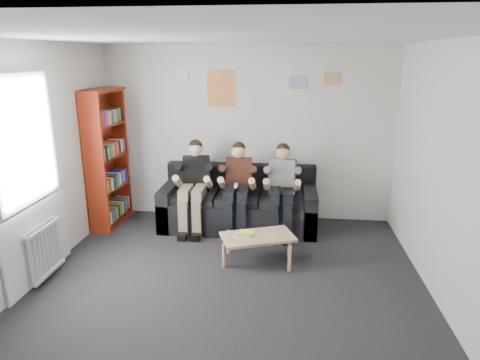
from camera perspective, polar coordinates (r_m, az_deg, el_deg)
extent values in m
plane|color=black|center=(4.83, -1.99, -15.34)|extent=(5.00, 5.00, 0.00)
plane|color=white|center=(4.12, -2.38, 18.59)|extent=(5.00, 5.00, 0.00)
plane|color=silver|center=(6.70, 0.95, 6.12)|extent=(4.50, 0.00, 4.50)
plane|color=silver|center=(2.06, -12.93, -19.28)|extent=(4.50, 0.00, 4.50)
plane|color=silver|center=(5.11, -27.98, 0.96)|extent=(0.00, 5.00, 5.00)
plane|color=silver|center=(4.55, 27.16, -0.65)|extent=(0.00, 5.00, 5.00)
cube|color=black|center=(6.55, -0.18, -4.40)|extent=(2.32, 0.95, 0.44)
cube|color=black|center=(6.75, 0.17, 0.27)|extent=(2.32, 0.21, 0.45)
cube|color=black|center=(6.71, -9.27, -3.23)|extent=(0.19, 0.95, 0.63)
cube|color=black|center=(6.49, 9.24, -3.92)|extent=(0.19, 0.95, 0.63)
cube|color=black|center=(6.37, -0.27, -2.35)|extent=(1.94, 0.65, 0.11)
cube|color=maroon|center=(6.78, -17.26, 2.79)|extent=(0.31, 0.93, 2.07)
cube|color=tan|center=(5.42, 2.39, -7.60)|extent=(0.89, 0.49, 0.04)
cylinder|color=tan|center=(5.36, -2.15, -10.02)|extent=(0.04, 0.04, 0.32)
cylinder|color=tan|center=(5.31, 6.62, -10.39)|extent=(0.04, 0.04, 0.32)
cylinder|color=tan|center=(5.71, -1.56, -8.25)|extent=(0.04, 0.04, 0.32)
cylinder|color=tan|center=(5.67, 6.61, -8.57)|extent=(0.04, 0.04, 0.32)
cube|color=white|center=(5.38, 0.44, -7.46)|extent=(0.19, 0.14, 0.01)
cube|color=#52B942|center=(5.40, 0.69, -7.20)|extent=(0.19, 0.14, 0.01)
cube|color=#FDF635|center=(5.42, 0.93, -6.94)|extent=(0.19, 0.14, 0.01)
cube|color=black|center=(6.51, -5.80, 0.90)|extent=(0.40, 0.29, 0.56)
sphere|color=#DAAA85|center=(6.38, -5.98, 4.15)|extent=(0.22, 0.22, 0.22)
sphere|color=black|center=(6.39, -5.96, 4.48)|extent=(0.21, 0.21, 0.21)
cube|color=#80735B|center=(6.29, -6.31, -1.55)|extent=(0.36, 0.46, 0.15)
cube|color=#80735B|center=(6.20, -6.64, -5.19)|extent=(0.34, 0.14, 0.55)
cube|color=black|center=(6.23, -6.69, -7.31)|extent=(0.34, 0.26, 0.10)
cube|color=#4A2418|center=(6.41, -0.14, 0.67)|extent=(0.39, 0.28, 0.55)
sphere|color=#DAAA85|center=(6.28, -0.18, 3.89)|extent=(0.21, 0.21, 0.21)
sphere|color=black|center=(6.29, -0.16, 4.21)|extent=(0.20, 0.20, 0.20)
cube|color=black|center=(6.19, -0.43, -1.77)|extent=(0.35, 0.44, 0.14)
cube|color=black|center=(6.11, -0.66, -5.43)|extent=(0.33, 0.14, 0.55)
cube|color=black|center=(6.14, -0.72, -7.59)|extent=(0.33, 0.25, 0.10)
cube|color=white|center=(6.05, -0.54, -0.74)|extent=(0.04, 0.14, 0.04)
cube|color=silver|center=(6.37, 5.66, 0.48)|extent=(0.38, 0.28, 0.54)
sphere|color=#DAAA85|center=(6.24, 5.75, 3.68)|extent=(0.21, 0.21, 0.21)
sphere|color=black|center=(6.25, 5.76, 4.01)|extent=(0.20, 0.20, 0.20)
cube|color=black|center=(6.15, 5.57, -1.96)|extent=(0.34, 0.44, 0.14)
cube|color=black|center=(6.07, 5.45, -5.64)|extent=(0.33, 0.13, 0.55)
cube|color=black|center=(6.11, 5.38, -7.82)|extent=(0.33, 0.25, 0.10)
cylinder|color=silver|center=(5.32, -26.11, -9.73)|extent=(0.06, 0.06, 0.60)
cylinder|color=silver|center=(5.38, -25.66, -9.38)|extent=(0.06, 0.06, 0.60)
cylinder|color=silver|center=(5.44, -25.23, -9.04)|extent=(0.06, 0.06, 0.60)
cylinder|color=silver|center=(5.50, -24.80, -8.70)|extent=(0.06, 0.06, 0.60)
cylinder|color=silver|center=(5.56, -24.39, -8.37)|extent=(0.06, 0.06, 0.60)
cylinder|color=silver|center=(5.63, -23.98, -8.05)|extent=(0.06, 0.06, 0.60)
cylinder|color=silver|center=(5.69, -23.58, -7.73)|extent=(0.06, 0.06, 0.60)
cylinder|color=silver|center=(5.75, -23.20, -7.42)|extent=(0.06, 0.06, 0.60)
cube|color=silver|center=(5.65, -24.25, -11.12)|extent=(0.10, 0.64, 0.04)
cube|color=silver|center=(5.43, -24.94, -5.84)|extent=(0.10, 0.64, 0.04)
cube|color=white|center=(5.20, -27.03, 4.73)|extent=(0.02, 1.00, 1.30)
cube|color=white|center=(5.13, -27.92, 12.18)|extent=(0.05, 1.12, 0.06)
cube|color=white|center=(5.36, -26.01, -2.39)|extent=(0.05, 1.12, 0.06)
cube|color=white|center=(5.53, -25.34, -7.51)|extent=(0.03, 1.30, 0.90)
cube|color=gold|center=(6.65, -2.54, 12.10)|extent=(0.42, 0.01, 0.55)
cube|color=#3A6BC6|center=(6.57, 7.67, 12.80)|extent=(0.25, 0.01, 0.20)
cube|color=#BA3A7A|center=(6.60, 12.14, 13.04)|extent=(0.22, 0.01, 0.18)
cube|color=white|center=(6.76, -7.74, 13.74)|extent=(0.20, 0.01, 0.14)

